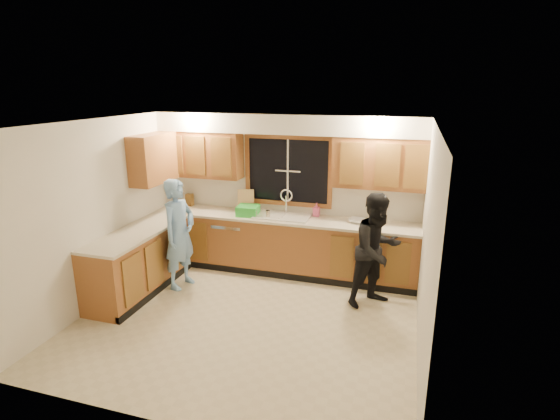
# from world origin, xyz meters

# --- Properties ---
(floor) EXTENTS (4.20, 4.20, 0.00)m
(floor) POSITION_xyz_m (0.00, 0.00, 0.00)
(floor) COLOR beige
(floor) RESTS_ON ground
(ceiling) EXTENTS (4.20, 4.20, 0.00)m
(ceiling) POSITION_xyz_m (0.00, 0.00, 2.50)
(ceiling) COLOR silver
(wall_back) EXTENTS (4.20, 0.00, 4.20)m
(wall_back) POSITION_xyz_m (0.00, 1.90, 1.25)
(wall_back) COLOR silver
(wall_back) RESTS_ON ground
(wall_left) EXTENTS (0.00, 3.80, 3.80)m
(wall_left) POSITION_xyz_m (-2.10, 0.00, 1.25)
(wall_left) COLOR silver
(wall_left) RESTS_ON ground
(wall_right) EXTENTS (0.00, 3.80, 3.80)m
(wall_right) POSITION_xyz_m (2.10, 0.00, 1.25)
(wall_right) COLOR silver
(wall_right) RESTS_ON ground
(base_cabinets_back) EXTENTS (4.20, 0.60, 0.88)m
(base_cabinets_back) POSITION_xyz_m (0.00, 1.60, 0.44)
(base_cabinets_back) COLOR #97592B
(base_cabinets_back) RESTS_ON ground
(base_cabinets_left) EXTENTS (0.60, 1.90, 0.88)m
(base_cabinets_left) POSITION_xyz_m (-1.80, 0.35, 0.44)
(base_cabinets_left) COLOR #97592B
(base_cabinets_left) RESTS_ON ground
(countertop_back) EXTENTS (4.20, 0.63, 0.04)m
(countertop_back) POSITION_xyz_m (0.00, 1.58, 0.90)
(countertop_back) COLOR beige
(countertop_back) RESTS_ON base_cabinets_back
(countertop_left) EXTENTS (0.63, 1.90, 0.04)m
(countertop_left) POSITION_xyz_m (-1.79, 0.35, 0.90)
(countertop_left) COLOR beige
(countertop_left) RESTS_ON base_cabinets_left
(upper_cabinets_left) EXTENTS (1.35, 0.33, 0.75)m
(upper_cabinets_left) POSITION_xyz_m (-1.43, 1.73, 1.83)
(upper_cabinets_left) COLOR #97592B
(upper_cabinets_left) RESTS_ON wall_back
(upper_cabinets_right) EXTENTS (1.35, 0.33, 0.75)m
(upper_cabinets_right) POSITION_xyz_m (1.43, 1.73, 1.83)
(upper_cabinets_right) COLOR #97592B
(upper_cabinets_right) RESTS_ON wall_back
(upper_cabinets_return) EXTENTS (0.33, 0.90, 0.75)m
(upper_cabinets_return) POSITION_xyz_m (-1.94, 1.12, 1.83)
(upper_cabinets_return) COLOR #97592B
(upper_cabinets_return) RESTS_ON wall_left
(soffit) EXTENTS (4.20, 0.35, 0.30)m
(soffit) POSITION_xyz_m (0.00, 1.72, 2.35)
(soffit) COLOR white
(soffit) RESTS_ON wall_back
(window_frame) EXTENTS (1.44, 0.03, 1.14)m
(window_frame) POSITION_xyz_m (0.00, 1.89, 1.60)
(window_frame) COLOR black
(window_frame) RESTS_ON wall_back
(sink) EXTENTS (0.86, 0.52, 0.57)m
(sink) POSITION_xyz_m (0.00, 1.60, 0.86)
(sink) COLOR silver
(sink) RESTS_ON countertop_back
(dishwasher) EXTENTS (0.60, 0.56, 0.82)m
(dishwasher) POSITION_xyz_m (-0.85, 1.59, 0.41)
(dishwasher) COLOR white
(dishwasher) RESTS_ON floor
(stove) EXTENTS (0.58, 0.75, 0.90)m
(stove) POSITION_xyz_m (-1.80, -0.22, 0.45)
(stove) COLOR white
(stove) RESTS_ON floor
(man) EXTENTS (0.49, 0.66, 1.64)m
(man) POSITION_xyz_m (-1.29, 0.65, 0.82)
(man) COLOR #77A7E0
(man) RESTS_ON floor
(woman) EXTENTS (0.96, 0.96, 1.57)m
(woman) POSITION_xyz_m (1.52, 0.92, 0.79)
(woman) COLOR black
(woman) RESTS_ON floor
(knife_block) EXTENTS (0.12, 0.10, 0.21)m
(knife_block) POSITION_xyz_m (-1.72, 1.78, 1.02)
(knife_block) COLOR brown
(knife_block) RESTS_ON countertop_back
(cutting_board) EXTENTS (0.28, 0.17, 0.35)m
(cutting_board) POSITION_xyz_m (-0.68, 1.77, 1.10)
(cutting_board) COLOR tan
(cutting_board) RESTS_ON countertop_back
(dish_crate) EXTENTS (0.36, 0.34, 0.15)m
(dish_crate) POSITION_xyz_m (-0.55, 1.53, 1.00)
(dish_crate) COLOR green
(dish_crate) RESTS_ON countertop_back
(soap_bottle) EXTENTS (0.10, 0.10, 0.21)m
(soap_bottle) POSITION_xyz_m (0.50, 1.79, 1.03)
(soap_bottle) COLOR #DD5488
(soap_bottle) RESTS_ON countertop_back
(bowl) EXTENTS (0.27, 0.27, 0.06)m
(bowl) POSITION_xyz_m (1.15, 1.64, 0.95)
(bowl) COLOR silver
(bowl) RESTS_ON countertop_back
(can_left) EXTENTS (0.08, 0.08, 0.11)m
(can_left) POSITION_xyz_m (-0.40, 1.43, 0.98)
(can_left) COLOR #B7A98D
(can_left) RESTS_ON countertop_back
(can_right) EXTENTS (0.07, 0.07, 0.12)m
(can_right) POSITION_xyz_m (-0.20, 1.47, 0.98)
(can_right) COLOR #B7A98D
(can_right) RESTS_ON countertop_back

